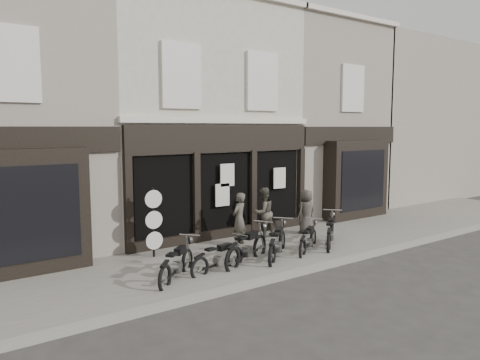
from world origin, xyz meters
TOP-DOWN VIEW (x-y plane):
  - ground_plane at (0.00, 0.00)m, footprint 90.00×90.00m
  - pavement at (0.00, 0.90)m, footprint 30.00×4.20m
  - kerb at (0.00, -1.25)m, footprint 30.00×0.25m
  - central_building at (0.00, 5.95)m, footprint 7.30×6.22m
  - neighbour_right at (6.35, 5.90)m, footprint 5.60×6.73m
  - filler_right at (14.50, 6.00)m, footprint 11.00×6.00m
  - motorcycle_0 at (-3.40, 0.10)m, footprint 1.78×1.54m
  - motorcycle_1 at (-2.21, 0.03)m, footprint 1.92×0.68m
  - motorcycle_2 at (-1.15, 0.18)m, footprint 2.14×1.22m
  - motorcycle_3 at (-0.15, 0.06)m, footprint 1.92×1.63m
  - motorcycle_4 at (1.06, 0.04)m, footprint 1.78×1.28m
  - motorcycle_5 at (2.13, 0.13)m, footprint 1.90×1.65m
  - man_left at (-0.23, 1.82)m, footprint 0.72×0.62m
  - man_centre at (1.03, 2.17)m, footprint 0.85×0.68m
  - man_right at (2.63, 1.73)m, footprint 0.76×0.50m
  - advert_sign_post at (-3.02, 2.14)m, footprint 0.52×0.33m

SIDE VIEW (x-z plane):
  - ground_plane at x=0.00m, z-range 0.00..0.00m
  - pavement at x=0.00m, z-range 0.00..0.12m
  - kerb at x=0.00m, z-range 0.00..0.13m
  - motorcycle_1 at x=-2.21m, z-range -0.10..0.83m
  - motorcycle_4 at x=1.06m, z-range -0.10..0.86m
  - motorcycle_0 at x=-3.40m, z-range -0.10..0.91m
  - motorcycle_5 at x=2.13m, z-range -0.11..0.98m
  - motorcycle_3 at x=-0.15m, z-range -0.11..0.98m
  - motorcycle_2 at x=-1.15m, z-range -0.11..0.98m
  - man_right at x=2.63m, z-range 0.12..1.67m
  - man_left at x=-0.23m, z-range 0.12..1.79m
  - man_centre at x=1.03m, z-range 0.12..1.82m
  - advert_sign_post at x=-3.02m, z-range -0.03..2.10m
  - neighbour_right at x=6.35m, z-range -0.13..8.21m
  - central_building at x=0.00m, z-range -0.09..8.25m
  - filler_right at x=14.50m, z-range 0.00..8.20m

